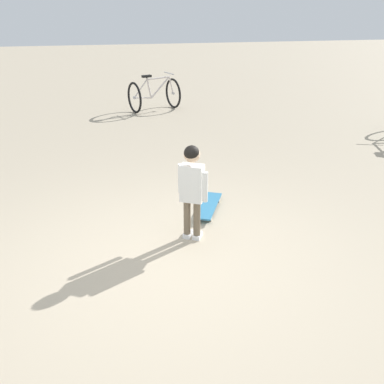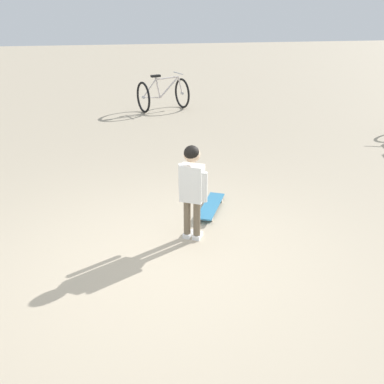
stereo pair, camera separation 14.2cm
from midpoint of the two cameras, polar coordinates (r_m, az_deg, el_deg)
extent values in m
plane|color=tan|center=(4.39, -3.19, -9.51)|extent=(50.00, 50.00, 0.00)
cylinder|color=brown|center=(4.76, 0.23, -3.35)|extent=(0.08, 0.08, 0.42)
cube|color=white|center=(4.88, 0.33, -5.46)|extent=(0.17, 0.14, 0.05)
cylinder|color=brown|center=(4.73, 1.50, -3.54)|extent=(0.08, 0.08, 0.42)
cube|color=white|center=(4.85, 1.57, -5.65)|extent=(0.17, 0.14, 0.05)
cube|color=white|center=(4.57, 0.89, 1.14)|extent=(0.24, 0.28, 0.40)
cylinder|color=white|center=(4.71, -0.54, 1.81)|extent=(0.06, 0.06, 0.32)
cylinder|color=white|center=(4.48, 2.55, 0.63)|extent=(0.06, 0.06, 0.32)
sphere|color=beige|center=(4.46, 0.91, 4.89)|extent=(0.17, 0.17, 0.17)
sphere|color=black|center=(4.45, 0.88, 5.04)|extent=(0.16, 0.16, 0.16)
cube|color=teal|center=(5.45, 3.19, -1.79)|extent=(0.79, 0.51, 0.02)
cube|color=#B7B7BC|center=(5.70, 3.77, -0.79)|extent=(0.07, 0.11, 0.02)
cube|color=#B7B7BC|center=(5.22, 2.54, -3.17)|extent=(0.07, 0.11, 0.02)
cylinder|color=beige|center=(5.73, 3.03, -0.92)|extent=(0.06, 0.05, 0.06)
cylinder|color=beige|center=(5.70, 4.50, -1.08)|extent=(0.06, 0.05, 0.06)
cylinder|color=beige|center=(5.24, 1.73, -3.30)|extent=(0.06, 0.05, 0.06)
cylinder|color=beige|center=(5.21, 3.34, -3.49)|extent=(0.06, 0.05, 0.06)
torus|color=black|center=(10.91, -0.90, 12.65)|extent=(0.69, 0.28, 0.71)
torus|color=black|center=(10.47, -5.92, 12.08)|extent=(0.69, 0.28, 0.71)
cylinder|color=#B7B7BC|center=(10.91, -0.90, 12.65)|extent=(0.08, 0.08, 0.06)
cylinder|color=#B7B7BC|center=(10.47, -5.92, 12.08)|extent=(0.08, 0.08, 0.06)
cylinder|color=silver|center=(10.72, -2.57, 13.39)|extent=(0.21, 0.50, 0.48)
cylinder|color=silver|center=(10.66, -2.84, 14.51)|extent=(0.23, 0.57, 0.06)
cylinder|color=silver|center=(10.59, -4.03, 13.29)|extent=(0.08, 0.14, 0.48)
cylinder|color=silver|center=(10.56, -4.82, 12.08)|extent=(0.17, 0.42, 0.08)
cylinder|color=silver|center=(10.50, -5.12, 13.20)|extent=(0.14, 0.34, 0.40)
cylinder|color=silver|center=(10.85, -1.15, 13.67)|extent=(0.07, 0.13, 0.41)
cube|color=black|center=(10.53, -4.33, 14.74)|extent=(0.17, 0.24, 0.05)
cylinder|color=#B7B7BC|center=(10.79, -1.40, 15.11)|extent=(0.44, 0.17, 0.02)
camera|label=1|loc=(0.07, -89.12, 0.38)|focal=41.23mm
camera|label=2|loc=(0.07, 90.88, -0.38)|focal=41.23mm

